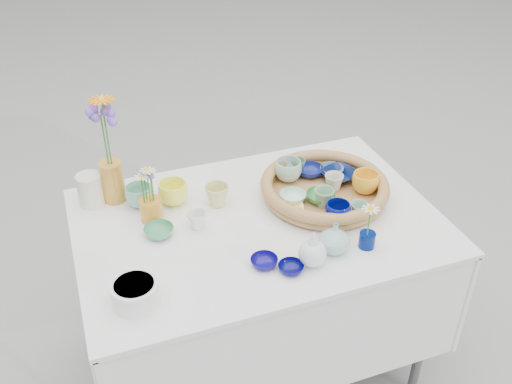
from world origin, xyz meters
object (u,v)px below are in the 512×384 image
object	(u,v)px
bud_vase_seafoam	(335,238)
tall_vase_yellow	(113,181)
wicker_tray	(324,188)
display_table	(258,364)

from	to	relation	value
bud_vase_seafoam	tall_vase_yellow	distance (m)	0.83
wicker_tray	bud_vase_seafoam	bearing A→B (deg)	-109.83
display_table	tall_vase_yellow	size ratio (longest dim) A/B	7.99
display_table	tall_vase_yellow	bearing A→B (deg)	146.45
wicker_tray	bud_vase_seafoam	distance (m)	0.31
display_table	wicker_tray	distance (m)	0.85
display_table	bud_vase_seafoam	bearing A→B (deg)	-54.35
display_table	tall_vase_yellow	xyz separation A→B (m)	(-0.45, 0.30, 0.84)
display_table	wicker_tray	world-z (taller)	wicker_tray
wicker_tray	tall_vase_yellow	bearing A→B (deg)	161.16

